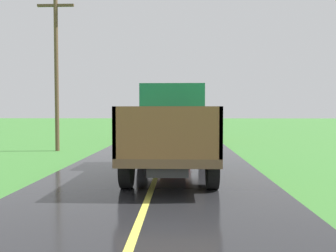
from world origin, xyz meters
TOP-DOWN VIEW (x-y plane):
  - banana_truck_near at (0.47, 10.86)m, footprint 2.38×5.82m
  - banana_truck_far at (0.21, 25.28)m, footprint 2.38×5.81m
  - utility_pole_roadside at (-5.47, 17.04)m, footprint 1.81×0.20m

SIDE VIEW (x-z plane):
  - banana_truck_near at x=0.47m, z-range 0.06..2.86m
  - banana_truck_far at x=0.21m, z-range 0.07..2.87m
  - utility_pole_roadside at x=-5.47m, z-range 0.27..7.87m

